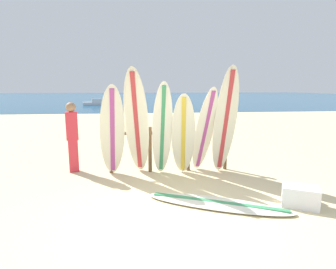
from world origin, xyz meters
The scene contains 13 objects.
ground_plane centered at (0.00, 0.00, 0.00)m, with size 120.00×120.00×0.00m, color beige.
ocean_water centered at (0.00, 58.00, 0.00)m, with size 120.00×80.00×0.01m, color navy.
surfboard_rack centered at (0.19, 2.59, 0.70)m, with size 2.97×0.09×1.12m.
surfboard_leaning_far_left centered at (-1.16, 2.30, 1.07)m, with size 0.67×0.72×2.15m.
surfboard_leaning_left centered at (-0.60, 2.33, 1.26)m, with size 0.71×1.00×2.52m.
surfboard_leaning_center_left centered at (-0.02, 2.24, 1.11)m, with size 0.51×0.68×2.22m.
surfboard_leaning_center centered at (0.48, 2.23, 0.98)m, with size 0.63×0.67×1.95m.
surfboard_leaning_center_right centered at (1.00, 2.29, 1.05)m, with size 0.65×0.99×2.10m.
surfboard_leaning_right centered at (1.46, 2.19, 1.28)m, with size 0.61×0.76×2.56m.
surfboard_lying_on_sand centered at (0.81, 0.49, 0.03)m, with size 2.60×1.61×0.08m.
beachgoer_standing centered at (-2.17, 2.79, 0.95)m, with size 0.31×0.23×1.72m.
small_boat_offshore centered at (-5.34, 28.57, 0.26)m, with size 3.18×1.28×0.71m.
cooler_box centered at (2.25, 0.30, 0.18)m, with size 0.60×0.40×0.36m, color white.
Camera 1 is at (-0.56, -3.95, 2.08)m, focal length 29.15 mm.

